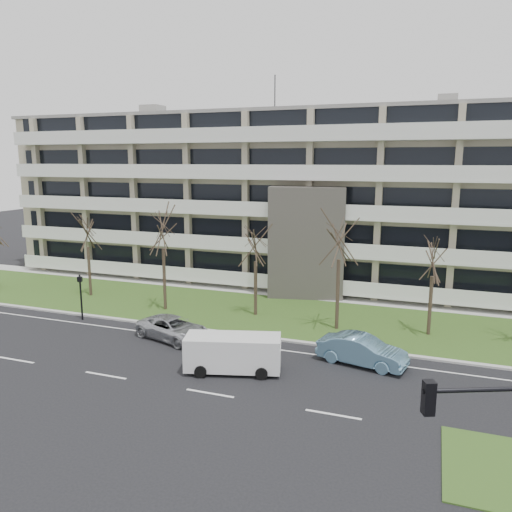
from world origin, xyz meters
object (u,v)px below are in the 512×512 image
at_px(blue_sedan, 362,350).
at_px(white_van, 234,350).
at_px(silver_pickup, 173,328).
at_px(pedestrian_signal, 81,291).

distance_m(blue_sedan, white_van, 7.05).
bearing_deg(blue_sedan, silver_pickup, 102.29).
bearing_deg(blue_sedan, white_van, 129.43).
bearing_deg(white_van, silver_pickup, 133.95).
height_order(silver_pickup, white_van, white_van).
bearing_deg(blue_sedan, pedestrian_signal, 98.54).
bearing_deg(silver_pickup, blue_sedan, -73.00).
xyz_separation_m(blue_sedan, pedestrian_signal, (-19.65, 1.21, 1.27)).
relative_size(blue_sedan, pedestrian_signal, 1.50).
xyz_separation_m(blue_sedan, white_van, (-6.25, -3.24, 0.37)).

